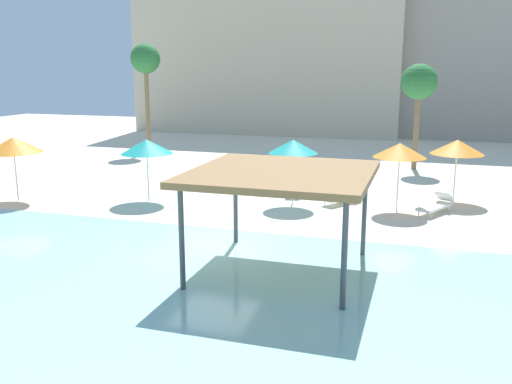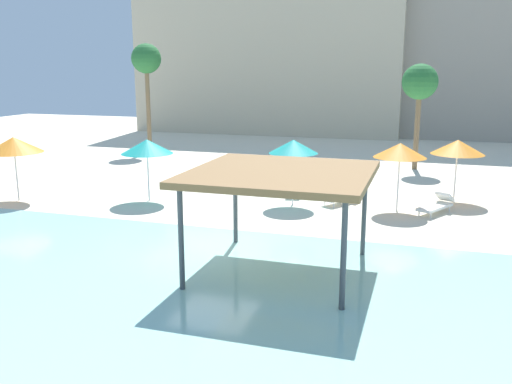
{
  "view_description": "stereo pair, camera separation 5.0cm",
  "coord_description": "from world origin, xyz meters",
  "views": [
    {
      "loc": [
        6.26,
        -15.55,
        5.47
      ],
      "look_at": [
        0.8,
        2.0,
        1.3
      ],
      "focal_mm": 38.63,
      "sensor_mm": 36.0,
      "label": 1
    },
    {
      "loc": [
        6.31,
        -15.53,
        5.47
      ],
      "look_at": [
        0.8,
        2.0,
        1.3
      ],
      "focal_mm": 38.63,
      "sensor_mm": 36.0,
      "label": 2
    }
  ],
  "objects": [
    {
      "name": "beach_umbrella_teal_0",
      "position": [
        1.2,
        5.72,
        2.38
      ],
      "size": [
        1.97,
        1.97,
        2.66
      ],
      "color": "silver",
      "rests_on": "ground"
    },
    {
      "name": "beach_umbrella_orange_4",
      "position": [
        -9.98,
        2.96,
        2.35
      ],
      "size": [
        2.34,
        2.34,
        2.68
      ],
      "color": "silver",
      "rests_on": "ground"
    },
    {
      "name": "lounge_chair_0",
      "position": [
        6.81,
        6.07,
        0.33
      ],
      "size": [
        1.43,
        1.95,
        0.74
      ],
      "rotation": [
        0.0,
        0.0,
        -2.07
      ],
      "color": "white",
      "rests_on": "ground"
    },
    {
      "name": "palm_tree_1",
      "position": [
        5.7,
        15.54,
        4.6
      ],
      "size": [
        1.9,
        1.9,
        5.67
      ],
      "color": "brown",
      "rests_on": "ground"
    },
    {
      "name": "beach_umbrella_orange_2",
      "position": [
        7.5,
        8.33,
        2.27
      ],
      "size": [
        2.16,
        2.16,
        2.57
      ],
      "color": "silver",
      "rests_on": "ground"
    },
    {
      "name": "lounge_chair_1",
      "position": [
        3.16,
        6.58,
        0.33
      ],
      "size": [
        1.51,
        1.93,
        0.74
      ],
      "rotation": [
        0.0,
        0.0,
        -2.12
      ],
      "color": "white",
      "rests_on": "ground"
    },
    {
      "name": "hotel_block_1",
      "position": [
        12.03,
        33.34,
        8.15
      ],
      "size": [
        20.06,
        9.15,
        16.3
      ],
      "primitive_type": "cube",
      "color": "#9E9384",
      "rests_on": "ground"
    },
    {
      "name": "palm_tree_0",
      "position": [
        -11.25,
        16.91,
        5.83
      ],
      "size": [
        1.9,
        1.9,
        6.97
      ],
      "color": "brown",
      "rests_on": "ground"
    },
    {
      "name": "shade_pavilion",
      "position": [
        2.67,
        -1.74,
        2.66
      ],
      "size": [
        4.7,
        4.7,
        2.82
      ],
      "color": "#42474C",
      "rests_on": "ground"
    },
    {
      "name": "beach_umbrella_teal_1",
      "position": [
        -4.72,
        4.59,
        2.28
      ],
      "size": [
        2.14,
        2.14,
        2.58
      ],
      "color": "silver",
      "rests_on": "ground"
    },
    {
      "name": "beach_umbrella_orange_5",
      "position": [
        5.32,
        6.02,
        2.37
      ],
      "size": [
        2.02,
        2.02,
        2.65
      ],
      "color": "silver",
      "rests_on": "ground"
    },
    {
      "name": "lounge_chair_2",
      "position": [
        0.84,
        7.59,
        0.33
      ],
      "size": [
        0.89,
        1.97,
        0.74
      ],
      "rotation": [
        0.0,
        0.0,
        -1.41
      ],
      "color": "white",
      "rests_on": "ground"
    },
    {
      "name": "lagoon_water",
      "position": [
        0.0,
        -5.25,
        0.02
      ],
      "size": [
        44.0,
        13.5,
        0.04
      ],
      "primitive_type": "cube",
      "color": "#99D1C6",
      "rests_on": "ground"
    },
    {
      "name": "ground_plane",
      "position": [
        0.0,
        0.0,
        0.0
      ],
      "size": [
        80.0,
        80.0,
        0.0
      ],
      "primitive_type": "plane",
      "color": "beige"
    },
    {
      "name": "hotel_block_0",
      "position": [
        -6.99,
        33.12,
        7.17
      ],
      "size": [
        22.28,
        11.37,
        14.34
      ],
      "primitive_type": "cube",
      "color": "beige",
      "rests_on": "ground"
    }
  ]
}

